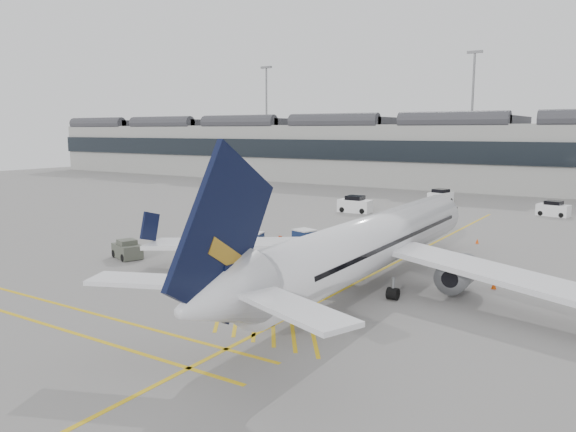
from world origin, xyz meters
The scene contains 18 objects.
ground centered at (0.00, 0.00, 0.00)m, with size 220.00×220.00×0.00m, color gray.
terminal centered at (0.00, 71.93, 6.14)m, with size 200.00×20.45×12.40m.
light_masts centered at (-1.67, 86.00, 14.49)m, with size 113.00×0.60×25.45m.
apron_markings centered at (10.00, 10.00, 0.01)m, with size 0.25×60.00×0.01m, color gold.
airliner_main centered at (11.17, 3.06, 2.85)m, with size 33.37×36.45×9.69m.
belt_loader centered at (4.01, 7.56, 0.51)m, with size 4.30×1.69×1.73m.
baggage_cart_a centered at (2.91, 1.82, 1.03)m, with size 1.83×1.51×1.92m.
baggage_cart_b centered at (4.02, 5.95, 0.86)m, with size 1.91×1.78×1.60m.
baggage_cart_c centered at (2.05, 10.08, 1.00)m, with size 2.13×1.92×1.87m.
baggage_cart_d centered at (-1.36, 7.58, 0.91)m, with size 1.88×1.68×1.69m.
ramp_agent_a centered at (5.93, 4.23, 0.85)m, with size 0.62×0.40×1.69m, color orange.
ramp_agent_b centered at (1.39, 7.36, 0.86)m, with size 0.83×0.65×1.72m, color #F6420C.
pushback_tug centered at (-8.42, 0.35, 0.66)m, with size 3.04×2.40×1.49m.
safety_cone_nose centered at (13.33, 21.29, 0.22)m, with size 0.32×0.32×0.45m, color #F24C0A.
safety_cone_engine centered at (18.02, 7.08, 0.24)m, with size 0.34×0.34×0.48m, color #F24C0A.
service_van_left centered at (-4.47, 32.89, 0.92)m, with size 4.08×2.19×2.05m.
service_van_mid centered at (1.53, 47.55, 0.87)m, with size 2.83×4.14×1.94m.
service_van_right centered at (16.56, 42.84, 0.81)m, with size 3.77×2.37×1.80m.
Camera 1 is at (25.82, -29.18, 10.03)m, focal length 35.00 mm.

